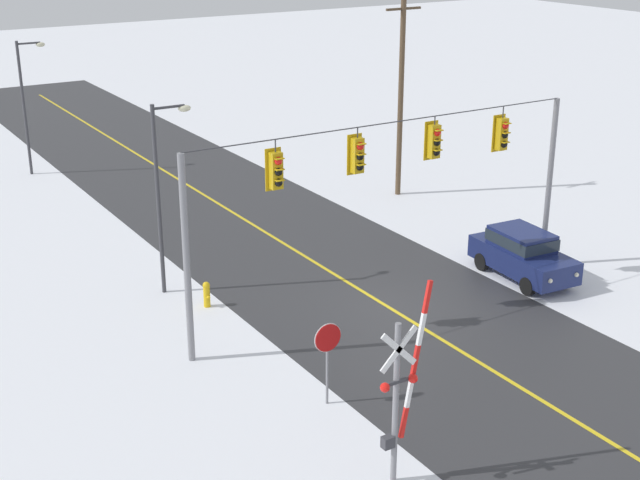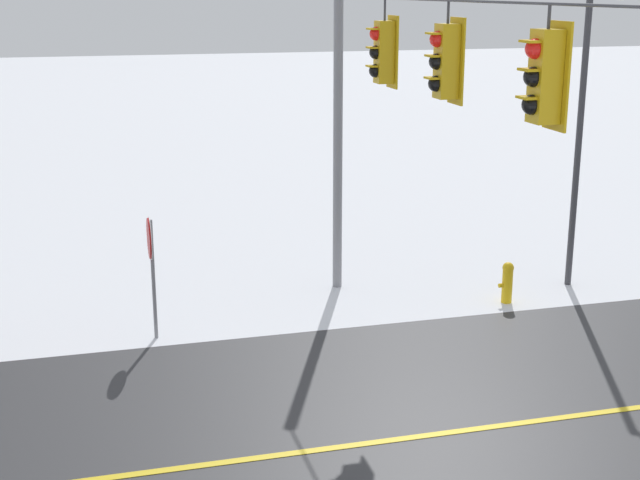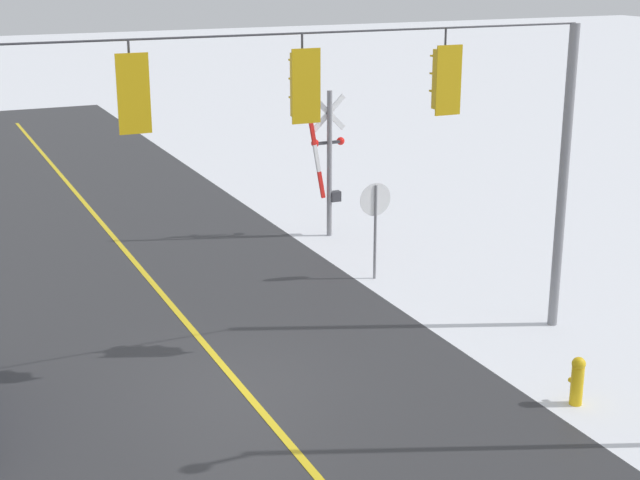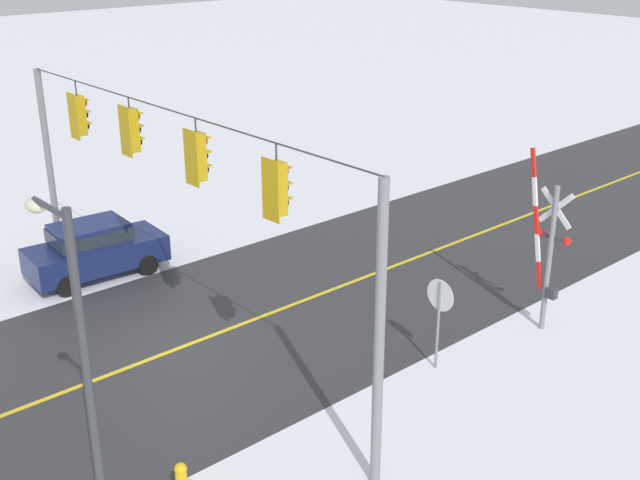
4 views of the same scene
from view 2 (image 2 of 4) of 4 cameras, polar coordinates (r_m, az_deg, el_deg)
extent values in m
plane|color=white|center=(13.90, 9.26, -11.84)|extent=(160.00, 160.00, 0.00)
cylinder|color=gray|center=(19.20, 1.14, 5.86)|extent=(0.20, 0.20, 6.20)
cylinder|color=#38383D|center=(12.35, 10.56, 14.62)|extent=(14.00, 0.04, 0.04)
cylinder|color=#38383D|center=(16.16, 4.13, 14.36)|extent=(0.04, 0.04, 0.38)
cube|color=#C6990F|center=(16.19, 4.08, 11.78)|extent=(0.34, 0.28, 1.08)
cube|color=#C6990F|center=(16.25, 4.62, 11.78)|extent=(0.52, 0.03, 1.26)
sphere|color=red|center=(16.13, 3.58, 12.91)|extent=(0.24, 0.24, 0.24)
cube|color=#C6990F|center=(16.10, 3.35, 13.21)|extent=(0.26, 0.16, 0.03)
sphere|color=black|center=(16.15, 3.56, 11.78)|extent=(0.24, 0.24, 0.24)
cube|color=#C6990F|center=(16.12, 3.33, 12.07)|extent=(0.26, 0.16, 0.03)
sphere|color=black|center=(16.17, 3.55, 10.65)|extent=(0.24, 0.24, 0.24)
cube|color=#C6990F|center=(16.14, 3.31, 10.94)|extent=(0.26, 0.16, 0.03)
cylinder|color=#38383D|center=(13.53, 8.13, 14.10)|extent=(0.04, 0.04, 0.33)
cube|color=#C6990F|center=(13.57, 8.01, 11.14)|extent=(0.34, 0.28, 1.08)
cube|color=#C6990F|center=(13.63, 8.64, 11.14)|extent=(0.52, 0.03, 1.26)
sphere|color=red|center=(13.49, 7.46, 12.50)|extent=(0.24, 0.24, 0.24)
cube|color=#C6990F|center=(13.46, 7.19, 12.86)|extent=(0.26, 0.16, 0.03)
sphere|color=black|center=(13.51, 7.41, 11.14)|extent=(0.24, 0.24, 0.24)
cube|color=#C6990F|center=(13.48, 7.14, 11.50)|extent=(0.26, 0.16, 0.03)
sphere|color=black|center=(13.54, 7.36, 9.79)|extent=(0.24, 0.24, 0.24)
cube|color=#C6990F|center=(13.51, 7.10, 10.15)|extent=(0.26, 0.16, 0.03)
cylinder|color=#38383D|center=(10.88, 14.31, 13.56)|extent=(0.04, 0.04, 0.28)
cube|color=#C6990F|center=(10.93, 14.07, 10.01)|extent=(0.34, 0.28, 1.08)
cube|color=#C6990F|center=(11.00, 14.81, 9.99)|extent=(0.52, 0.03, 1.26)
sphere|color=red|center=(10.83, 13.47, 11.70)|extent=(0.24, 0.24, 0.24)
cube|color=#C6990F|center=(10.79, 13.17, 12.15)|extent=(0.26, 0.16, 0.03)
sphere|color=black|center=(10.85, 13.37, 10.02)|extent=(0.24, 0.24, 0.24)
cube|color=#C6990F|center=(10.81, 13.06, 10.46)|extent=(0.26, 0.16, 0.03)
sphere|color=black|center=(10.89, 13.26, 8.34)|extent=(0.24, 0.24, 0.24)
cube|color=#C6990F|center=(10.85, 12.96, 8.78)|extent=(0.26, 0.16, 0.03)
cylinder|color=gray|center=(16.99, -10.50, -2.50)|extent=(0.07, 0.07, 2.30)
cylinder|color=#B71414|center=(16.76, -10.78, 0.09)|extent=(0.76, 0.03, 0.76)
cylinder|color=white|center=(16.76, -10.71, 0.10)|extent=(0.80, 0.02, 0.80)
cylinder|color=#38383D|center=(20.08, 16.08, 6.13)|extent=(0.14, 0.14, 6.50)
cylinder|color=gold|center=(19.24, 11.77, -2.90)|extent=(0.22, 0.22, 0.70)
sphere|color=gold|center=(19.12, 11.83, -1.74)|extent=(0.24, 0.24, 0.24)
cylinder|color=gold|center=(19.17, 11.40, -2.84)|extent=(0.09, 0.10, 0.09)
camera|label=1|loc=(32.25, -49.44, 21.21)|focal=50.05mm
camera|label=3|loc=(20.91, 59.76, 11.18)|focal=52.77mm
camera|label=4|loc=(30.89, 14.17, 22.26)|focal=44.88mm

